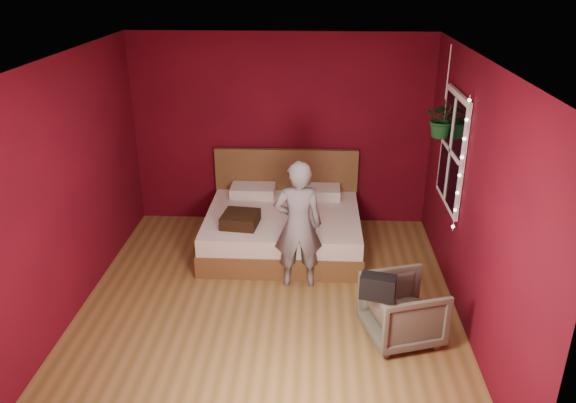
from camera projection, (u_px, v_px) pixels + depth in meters
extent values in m
plane|color=olive|center=(268.00, 307.00, 5.99)|extent=(4.50, 4.50, 0.00)
cube|color=maroon|center=(281.00, 131.00, 7.56)|extent=(4.00, 0.02, 2.60)
cube|color=maroon|center=(234.00, 338.00, 3.41)|extent=(4.00, 0.02, 2.60)
cube|color=maroon|center=(65.00, 191.00, 5.58)|extent=(0.02, 4.50, 2.60)
cube|color=maroon|center=(475.00, 199.00, 5.39)|extent=(0.02, 4.50, 2.60)
cube|color=silver|center=(264.00, 59.00, 4.96)|extent=(4.00, 4.50, 0.02)
cube|color=white|center=(452.00, 150.00, 6.14)|extent=(0.04, 0.97, 1.27)
cube|color=black|center=(451.00, 150.00, 6.14)|extent=(0.02, 0.85, 1.15)
cube|color=white|center=(451.00, 150.00, 6.14)|extent=(0.03, 0.05, 1.15)
cube|color=white|center=(451.00, 150.00, 6.14)|extent=(0.03, 0.85, 0.05)
cylinder|color=silver|center=(461.00, 166.00, 5.66)|extent=(0.01, 0.01, 1.45)
sphere|color=#FFF2CC|center=(453.00, 227.00, 5.92)|extent=(0.04, 0.04, 0.04)
sphere|color=#FFF2CC|center=(455.00, 210.00, 5.85)|extent=(0.04, 0.04, 0.04)
sphere|color=#FFF2CC|center=(457.00, 193.00, 5.77)|extent=(0.04, 0.04, 0.04)
sphere|color=#FFF2CC|center=(460.00, 175.00, 5.69)|extent=(0.04, 0.04, 0.04)
sphere|color=#FFF2CC|center=(462.00, 157.00, 5.62)|extent=(0.04, 0.04, 0.04)
sphere|color=#FFF2CC|center=(464.00, 139.00, 5.54)|extent=(0.04, 0.04, 0.04)
sphere|color=#FFF2CC|center=(467.00, 120.00, 5.47)|extent=(0.04, 0.04, 0.04)
sphere|color=#FFF2CC|center=(469.00, 100.00, 5.39)|extent=(0.04, 0.04, 0.04)
cube|color=brown|center=(283.00, 238.00, 7.19)|extent=(1.95, 1.66, 0.27)
cube|color=beige|center=(283.00, 221.00, 7.10)|extent=(1.91, 1.63, 0.21)
cube|color=brown|center=(286.00, 186.00, 7.76)|extent=(1.95, 0.08, 1.07)
cube|color=silver|center=(253.00, 191.00, 7.56)|extent=(0.59, 0.37, 0.14)
cube|color=silver|center=(318.00, 192.00, 7.52)|extent=(0.59, 0.37, 0.14)
imported|color=gray|center=(298.00, 225.00, 6.15)|extent=(0.57, 0.40, 1.48)
imported|color=#666350|center=(403.00, 310.00, 5.40)|extent=(0.86, 0.84, 0.63)
cube|color=black|center=(378.00, 287.00, 4.99)|extent=(0.34, 0.23, 0.22)
cube|color=black|center=(240.00, 219.00, 6.71)|extent=(0.46, 0.46, 0.15)
cylinder|color=silver|center=(448.00, 72.00, 6.02)|extent=(0.01, 0.01, 0.59)
imported|color=#185422|center=(443.00, 118.00, 6.22)|extent=(0.41, 0.36, 0.43)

